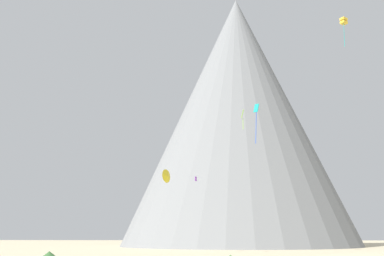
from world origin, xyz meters
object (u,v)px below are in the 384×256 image
(kite_yellow_low, at_px, (167,176))
(kite_gold_high, at_px, (344,21))
(kite_violet_low, at_px, (196,179))
(bush_low_patch, at_px, (49,256))
(kite_teal_mid, at_px, (256,115))
(rock_massif, at_px, (239,133))
(kite_lime_mid, at_px, (243,115))

(kite_yellow_low, relative_size, kite_gold_high, 0.40)
(kite_violet_low, bearing_deg, bush_low_patch, -159.32)
(kite_teal_mid, bearing_deg, kite_violet_low, -144.78)
(rock_massif, xyz_separation_m, kite_lime_mid, (0.29, -42.21, -5.16))
(kite_yellow_low, bearing_deg, kite_teal_mid, -121.76)
(rock_massif, xyz_separation_m, kite_yellow_low, (-11.88, -43.85, -15.20))
(kite_violet_low, bearing_deg, kite_lime_mid, -10.27)
(bush_low_patch, distance_m, kite_yellow_low, 28.92)
(bush_low_patch, distance_m, rock_massif, 76.67)
(bush_low_patch, xyz_separation_m, rock_massif, (21.52, 68.63, 26.57))
(kite_gold_high, bearing_deg, kite_violet_low, 77.65)
(kite_lime_mid, bearing_deg, kite_yellow_low, 146.22)
(bush_low_patch, relative_size, kite_yellow_low, 1.25)
(rock_massif, relative_size, kite_violet_low, 59.14)
(kite_yellow_low, height_order, kite_teal_mid, kite_teal_mid)
(bush_low_patch, relative_size, kite_lime_mid, 0.82)
(kite_lime_mid, relative_size, kite_teal_mid, 0.71)
(kite_gold_high, height_order, kite_teal_mid, kite_gold_high)
(kite_yellow_low, distance_m, kite_teal_mid, 26.79)
(bush_low_patch, xyz_separation_m, kite_lime_mid, (21.81, 26.42, 21.40))
(bush_low_patch, xyz_separation_m, kite_teal_mid, (23.00, 2.01, 15.93))
(kite_gold_high, xyz_separation_m, kite_teal_mid, (-17.45, -31.59, -24.11))
(bush_low_patch, bearing_deg, kite_lime_mid, 50.46)
(kite_violet_low, xyz_separation_m, kite_gold_high, (26.04, 10.90, 29.38))
(rock_massif, distance_m, kite_teal_mid, 67.47)
(kite_violet_low, bearing_deg, kite_teal_mid, -104.36)
(kite_yellow_low, height_order, kite_lime_mid, kite_lime_mid)
(kite_gold_high, bearing_deg, kite_lime_mid, 76.02)
(kite_lime_mid, bearing_deg, bush_low_patch, -170.99)
(rock_massif, distance_m, kite_lime_mid, 42.52)
(kite_yellow_low, relative_size, kite_teal_mid, 0.46)
(kite_teal_mid, bearing_deg, kite_yellow_low, -136.93)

